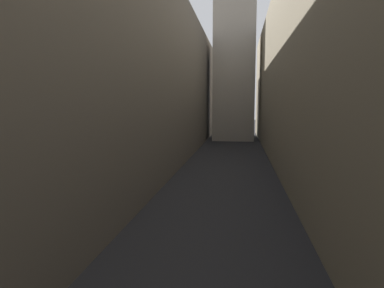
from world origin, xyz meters
TOP-DOWN VIEW (x-y plane):
  - ground_plane at (0.00, 48.00)m, footprint 264.00×264.00m
  - building_block_left at (-10.56, 50.00)m, footprint 10.13×108.00m
  - building_block_right at (11.04, 50.00)m, footprint 11.08×108.00m

SIDE VIEW (x-z plane):
  - ground_plane at x=0.00m, z-range 0.00..0.00m
  - building_block_left at x=-10.56m, z-range 0.00..21.21m
  - building_block_right at x=11.04m, z-range 0.00..22.39m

